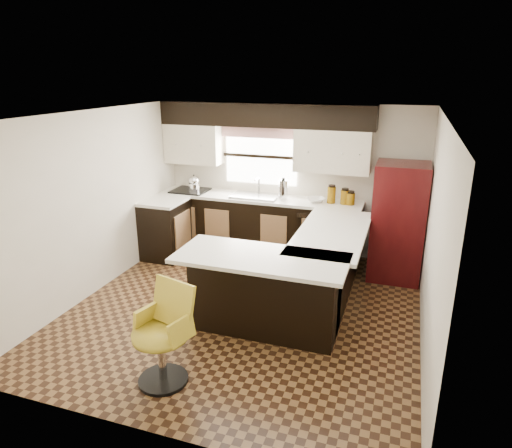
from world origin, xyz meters
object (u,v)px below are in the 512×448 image
(peninsula_long, at_px, (326,267))
(bar_chair, at_px, (160,337))
(refrigerator, at_px, (398,222))
(peninsula_return, at_px, (265,294))

(peninsula_long, bearing_deg, bar_chair, -117.98)
(peninsula_long, relative_size, refrigerator, 1.16)
(peninsula_long, xyz_separation_m, peninsula_return, (-0.53, -0.97, 0.00))
(peninsula_return, distance_m, bar_chair, 1.39)
(peninsula_return, xyz_separation_m, bar_chair, (-0.64, -1.23, 0.04))
(bar_chair, bearing_deg, refrigerator, 73.82)
(peninsula_return, relative_size, bar_chair, 1.68)
(peninsula_return, distance_m, refrigerator, 2.41)
(peninsula_long, xyz_separation_m, refrigerator, (0.82, 0.99, 0.39))
(peninsula_long, relative_size, peninsula_return, 1.18)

